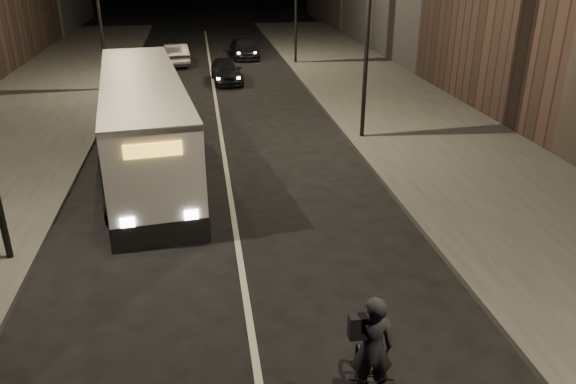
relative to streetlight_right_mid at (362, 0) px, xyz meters
name	(u,v)px	position (x,y,z in m)	size (l,w,h in m)	color
ground	(253,343)	(-5.33, -12.00, -5.36)	(180.00, 180.00, 0.00)	black
sidewalk_right	(413,121)	(3.17, 2.00, -5.28)	(7.00, 70.00, 0.16)	#323230
sidewalk_left	(8,139)	(-13.83, 2.00, -5.28)	(7.00, 70.00, 0.16)	#323230
streetlight_right_mid	(362,0)	(0.00, 0.00, 0.00)	(1.20, 0.44, 8.12)	black
city_bus	(144,120)	(-8.01, -1.90, -3.61)	(3.98, 12.15, 3.22)	silver
cyclist_on_bicycle	(367,371)	(-3.62, -13.95, -4.59)	(0.98, 2.08, 2.30)	black
car_near	(226,70)	(-4.53, 11.36, -4.68)	(1.60, 3.98, 1.36)	black
car_mid	(176,54)	(-7.55, 17.13, -4.66)	(1.47, 4.23, 1.39)	#363538
car_far	(244,48)	(-2.85, 19.11, -4.73)	(1.78, 4.37, 1.27)	black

